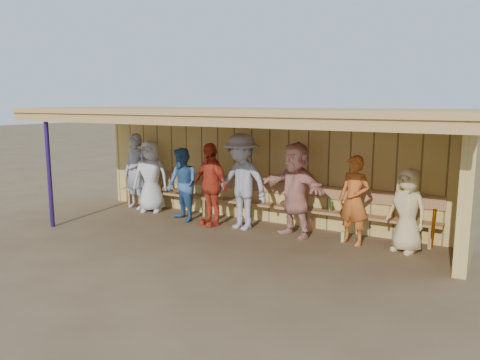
# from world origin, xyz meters

# --- Properties ---
(ground) EXTENTS (90.00, 90.00, 0.00)m
(ground) POSITION_xyz_m (0.00, 0.00, 0.00)
(ground) COLOR brown
(ground) RESTS_ON ground
(player_a) EXTENTS (0.73, 0.53, 1.86)m
(player_a) POSITION_xyz_m (-3.24, 0.81, 0.93)
(player_a) COLOR #9C9BA4
(player_a) RESTS_ON ground
(player_b) EXTENTS (0.98, 0.82, 1.72)m
(player_b) POSITION_xyz_m (-2.69, 0.74, 0.86)
(player_b) COLOR silver
(player_b) RESTS_ON ground
(player_c) EXTENTS (0.97, 0.88, 1.63)m
(player_c) POSITION_xyz_m (-1.49, 0.38, 0.81)
(player_c) COLOR #366295
(player_c) RESTS_ON ground
(player_d) EXTENTS (1.13, 0.77, 1.77)m
(player_d) POSITION_xyz_m (-0.75, 0.40, 0.89)
(player_d) COLOR red
(player_d) RESTS_ON ground
(player_e) EXTENTS (1.40, 0.96, 1.99)m
(player_e) POSITION_xyz_m (-0.03, 0.46, 1.00)
(player_e) COLOR #97979F
(player_e) RESTS_ON ground
(player_f) EXTENTS (1.81, 1.18, 1.87)m
(player_f) POSITION_xyz_m (1.13, 0.55, 0.93)
(player_f) COLOR tan
(player_f) RESTS_ON ground
(player_g) EXTENTS (0.69, 0.55, 1.67)m
(player_g) POSITION_xyz_m (2.30, 0.57, 0.83)
(player_g) COLOR #C1581E
(player_g) RESTS_ON ground
(player_h) EXTENTS (0.86, 0.73, 1.50)m
(player_h) POSITION_xyz_m (3.24, 0.58, 0.75)
(player_h) COLOR tan
(player_h) RESTS_ON ground
(dugout_structure) EXTENTS (8.80, 3.20, 2.50)m
(dugout_structure) POSITION_xyz_m (0.39, 0.69, 1.69)
(dugout_structure) COLOR tan
(dugout_structure) RESTS_ON ground
(bench) EXTENTS (7.60, 0.34, 0.93)m
(bench) POSITION_xyz_m (0.00, 1.12, 0.53)
(bench) COLOR #AC7B49
(bench) RESTS_ON ground
(dugout_equipment) EXTENTS (6.38, 0.62, 0.80)m
(dugout_equipment) POSITION_xyz_m (-0.43, 0.99, 0.49)
(dugout_equipment) COLOR orange
(dugout_equipment) RESTS_ON ground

